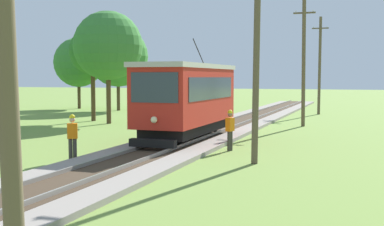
% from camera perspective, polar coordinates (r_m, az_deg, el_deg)
% --- Properties ---
extents(red_tram, '(2.60, 8.54, 4.79)m').
position_cam_1_polar(red_tram, '(24.01, -0.50, 1.77)').
color(red_tram, red).
rests_on(red_tram, rail_right).
extents(utility_pole_foreground, '(1.40, 0.46, 7.15)m').
position_cam_1_polar(utility_pole_foreground, '(6.01, -20.72, 8.45)').
color(utility_pole_foreground, brown).
rests_on(utility_pole_foreground, ground).
extents(utility_pole_near_tram, '(1.40, 0.63, 7.91)m').
position_cam_1_polar(utility_pole_near_tram, '(18.46, 7.43, 6.79)').
color(utility_pole_near_tram, brown).
rests_on(utility_pole_near_tram, ground).
extents(utility_pole_mid, '(1.40, 0.62, 8.27)m').
position_cam_1_polar(utility_pole_mid, '(32.68, 12.73, 5.87)').
color(utility_pole_mid, brown).
rests_on(utility_pole_mid, ground).
extents(utility_pole_far, '(1.40, 0.65, 8.36)m').
position_cam_1_polar(utility_pole_far, '(44.05, 14.48, 5.43)').
color(utility_pole_far, brown).
rests_on(utility_pole_far, ground).
extents(track_worker, '(0.45, 0.40, 1.78)m').
position_cam_1_polar(track_worker, '(19.37, -13.60, -2.51)').
color(track_worker, '#38332D').
rests_on(track_worker, ground).
extents(second_worker, '(0.34, 0.43, 1.78)m').
position_cam_1_polar(second_worker, '(21.48, 4.40, -1.76)').
color(second_worker, '#38332D').
rests_on(second_worker, ground).
extents(tree_left_near, '(3.39, 3.39, 6.78)m').
position_cam_1_polar(tree_left_near, '(36.79, -11.37, 6.96)').
color(tree_left_near, '#4C3823').
rests_on(tree_left_near, ground).
extents(tree_right_near, '(4.72, 4.72, 7.69)m').
position_cam_1_polar(tree_right_near, '(34.47, -9.65, 7.63)').
color(tree_right_near, '#4C3823').
rests_on(tree_right_near, ground).
extents(tree_right_far, '(5.75, 5.75, 8.02)m').
position_cam_1_polar(tree_right_far, '(47.88, -8.52, 6.44)').
color(tree_right_far, '#4C3823').
rests_on(tree_right_far, ground).
extents(tree_horizon, '(4.99, 4.99, 7.17)m').
position_cam_1_polar(tree_horizon, '(51.56, -12.93, 5.69)').
color(tree_horizon, '#4C3823').
rests_on(tree_horizon, ground).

